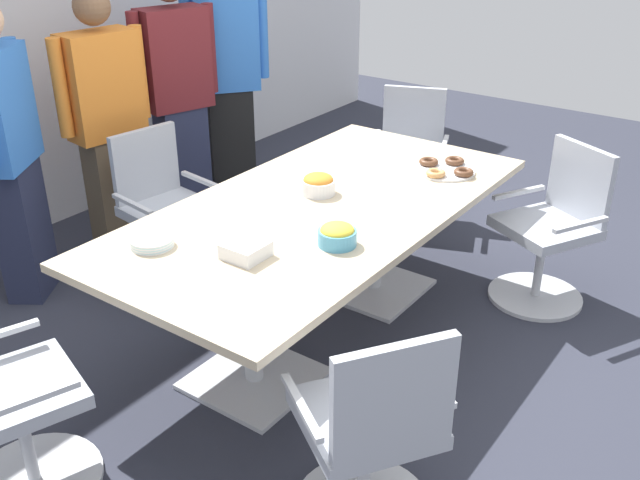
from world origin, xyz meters
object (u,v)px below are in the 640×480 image
snack_bowl_chips_yellow (337,235)px  donut_platter (446,169)px  person_standing_0 (8,152)px  conference_table (320,227)px  office_chair_1 (371,439)px  snack_bowl_chips_orange (318,184)px  person_standing_2 (178,96)px  office_chair_4 (166,216)px  person_standing_3 (228,78)px  napkin_pile (246,250)px  office_chair_2 (551,234)px  office_chair_0 (2,409)px  person_standing_1 (108,125)px  plate_stack (152,242)px  office_chair_3 (408,163)px

snack_bowl_chips_yellow → donut_platter: snack_bowl_chips_yellow is taller
snack_bowl_chips_yellow → person_standing_0: bearing=99.6°
conference_table → office_chair_1: (-0.96, -0.91, -0.22)m
person_standing_0 → snack_bowl_chips_orange: (0.76, -1.54, -0.07)m
person_standing_2 → office_chair_4: bearing=54.2°
office_chair_1 → person_standing_3: (2.06, 2.52, 0.53)m
person_standing_2 → napkin_pile: 2.12m
napkin_pile → snack_bowl_chips_orange: bearing=11.9°
office_chair_2 → person_standing_2: (-0.43, 2.48, 0.50)m
person_standing_2 → person_standing_3: 0.48m
conference_table → office_chair_1: size_ratio=2.64×
office_chair_0 → donut_platter: bearing=94.3°
person_standing_1 → snack_bowl_chips_orange: size_ratio=9.41×
office_chair_1 → office_chair_4: (0.91, 2.02, 0.00)m
office_chair_0 → office_chair_1: bearing=47.6°
person_standing_2 → person_standing_3: bearing=-165.5°
office_chair_1 → donut_platter: (1.73, 0.61, 0.36)m
office_chair_0 → person_standing_1: bearing=146.7°
plate_stack → snack_bowl_chips_orange: bearing=-14.9°
office_chair_1 → snack_bowl_chips_yellow: office_chair_1 is taller
snack_bowl_chips_orange → donut_platter: 0.77m
person_standing_2 → donut_platter: bearing=110.7°
plate_stack → donut_platter: bearing=-21.9°
office_chair_3 → person_standing_0: 2.62m
napkin_pile → plate_stack: bearing=112.3°
person_standing_3 → donut_platter: 1.95m
person_standing_3 → office_chair_4: bearing=61.2°
office_chair_3 → snack_bowl_chips_orange: size_ratio=5.13×
donut_platter → napkin_pile: size_ratio=2.01×
office_chair_0 → person_standing_0: size_ratio=0.54×
person_standing_3 → plate_stack: (-1.92, -1.28, -0.16)m
office_chair_1 → donut_platter: office_chair_1 is taller
person_standing_0 → person_standing_2: size_ratio=0.97×
office_chair_2 → snack_bowl_chips_yellow: size_ratio=5.23×
person_standing_2 → donut_platter: person_standing_2 is taller
office_chair_0 → person_standing_2: person_standing_2 is taller
office_chair_1 → napkin_pile: size_ratio=5.35×
office_chair_0 → person_standing_0: bearing=161.8°
office_chair_2 → person_standing_3: (0.05, 2.47, 0.53)m
conference_table → person_standing_3: person_standing_3 is taller
office_chair_2 → person_standing_3: person_standing_3 is taller
person_standing_1 → office_chair_1: bearing=76.8°
office_chair_0 → office_chair_2: size_ratio=1.00×
office_chair_4 → plate_stack: (-0.76, -0.77, 0.37)m
snack_bowl_chips_yellow → napkin_pile: 0.41m
office_chair_3 → napkin_pile: 2.32m
office_chair_4 → snack_bowl_chips_orange: bearing=106.5°
office_chair_1 → plate_stack: size_ratio=4.76×
office_chair_4 → person_standing_2: bearing=-134.3°
office_chair_1 → person_standing_0: person_standing_0 is taller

